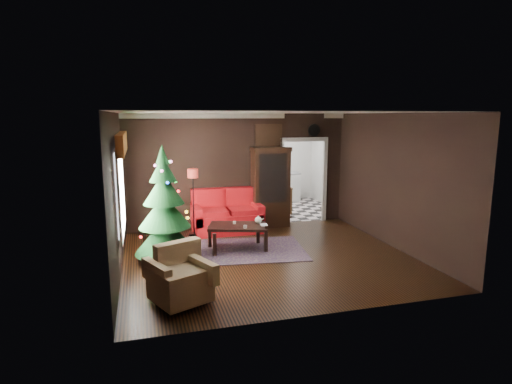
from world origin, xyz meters
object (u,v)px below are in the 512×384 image
object	(u,v)px
coffee_table	(237,237)
wall_clock	(314,130)
armchair	(180,273)
teapot	(258,220)
floor_lamp	(193,202)
loveseat	(227,211)
christmas_tree	(164,208)
kitchen_table	(277,199)
curio_cabinet	(270,189)

from	to	relation	value
coffee_table	wall_clock	bearing A→B (deg)	36.79
armchair	teapot	xyz separation A→B (m)	(1.83, 2.24, 0.15)
wall_clock	armchair	bearing A→B (deg)	-133.20
floor_lamp	teapot	bearing A→B (deg)	-41.95
teapot	loveseat	bearing A→B (deg)	104.93
coffee_table	teapot	world-z (taller)	teapot
floor_lamp	armchair	world-z (taller)	floor_lamp
coffee_table	wall_clock	size ratio (longest dim) A/B	3.58
loveseat	teapot	xyz separation A→B (m)	(0.38, -1.41, 0.11)
christmas_tree	wall_clock	distance (m)	4.64
loveseat	armchair	bearing A→B (deg)	-111.70
floor_lamp	kitchen_table	distance (m)	3.32
floor_lamp	coffee_table	distance (m)	1.43
loveseat	christmas_tree	size ratio (longest dim) A/B	0.77
loveseat	wall_clock	distance (m)	3.04
armchair	coffee_table	xyz separation A→B (m)	(1.38, 2.23, -0.19)
curio_cabinet	teapot	bearing A→B (deg)	-115.37
curio_cabinet	floor_lamp	distance (m)	2.06
loveseat	curio_cabinet	distance (m)	1.25
loveseat	kitchen_table	bearing A→B (deg)	42.51
loveseat	kitchen_table	size ratio (longest dim) A/B	2.27
floor_lamp	kitchen_table	xyz separation A→B (m)	(2.63, 1.98, -0.45)
floor_lamp	curio_cabinet	bearing A→B (deg)	15.50
coffee_table	loveseat	bearing A→B (deg)	86.95
christmas_tree	teapot	xyz separation A→B (m)	(1.92, 0.34, -0.44)
wall_clock	curio_cabinet	bearing A→B (deg)	-171.47
loveseat	christmas_tree	xyz separation A→B (m)	(-1.54, -1.76, 0.55)
armchair	christmas_tree	bearing A→B (deg)	68.36
curio_cabinet	teapot	distance (m)	1.84
loveseat	kitchen_table	world-z (taller)	loveseat
floor_lamp	coffee_table	xyz separation A→B (m)	(0.75, -1.09, -0.56)
armchair	wall_clock	distance (m)	5.87
curio_cabinet	floor_lamp	size ratio (longest dim) A/B	1.26
armchair	kitchen_table	bearing A→B (deg)	34.03
christmas_tree	teapot	world-z (taller)	christmas_tree
wall_clock	kitchen_table	distance (m)	2.43
loveseat	curio_cabinet	world-z (taller)	curio_cabinet
curio_cabinet	kitchen_table	size ratio (longest dim) A/B	2.53
christmas_tree	coffee_table	bearing A→B (deg)	13.10
wall_clock	kitchen_table	world-z (taller)	wall_clock
armchair	curio_cabinet	bearing A→B (deg)	31.64
armchair	floor_lamp	bearing A→B (deg)	54.94
curio_cabinet	coffee_table	distance (m)	2.15
curio_cabinet	armchair	distance (m)	4.69
armchair	kitchen_table	distance (m)	6.22
floor_lamp	wall_clock	size ratio (longest dim) A/B	4.73
curio_cabinet	wall_clock	size ratio (longest dim) A/B	5.94
curio_cabinet	kitchen_table	distance (m)	1.67
floor_lamp	armchair	size ratio (longest dim) A/B	1.89
coffee_table	wall_clock	world-z (taller)	wall_clock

